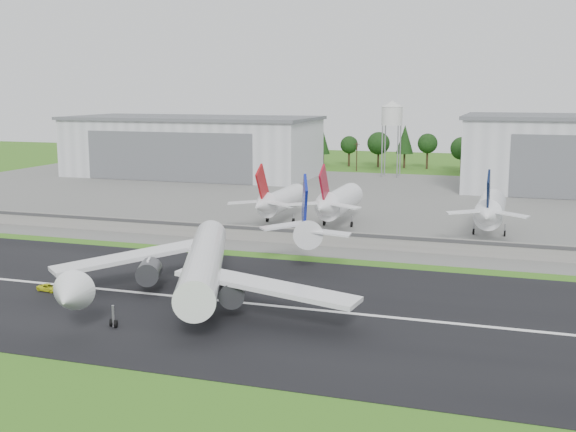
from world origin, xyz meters
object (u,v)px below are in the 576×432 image
(parked_jet_navy, at_px, (490,210))
(main_airliner, at_px, (202,271))
(ground_vehicle, at_px, (49,288))
(parked_jet_red_a, at_px, (278,201))
(parked_jet_red_b, at_px, (337,202))

(parked_jet_navy, bearing_deg, main_airliner, -121.58)
(ground_vehicle, relative_size, parked_jet_red_a, 0.14)
(parked_jet_red_a, xyz_separation_m, parked_jet_navy, (51.31, 0.05, 0.37))
(main_airliner, height_order, ground_vehicle, main_airliner)
(main_airliner, xyz_separation_m, parked_jet_red_b, (4.96, 67.00, 1.51))
(ground_vehicle, relative_size, parked_jet_navy, 0.14)
(main_airliner, bearing_deg, parked_jet_red_b, -115.57)
(parked_jet_red_b, bearing_deg, parked_jet_navy, 0.00)
(parked_jet_red_a, bearing_deg, parked_jet_red_b, 0.20)
(parked_jet_navy, bearing_deg, ground_vehicle, -133.92)
(main_airliner, relative_size, parked_jet_navy, 1.83)
(main_airliner, relative_size, parked_jet_red_b, 1.83)
(main_airliner, distance_m, parked_jet_red_a, 67.72)
(main_airliner, xyz_separation_m, parked_jet_navy, (41.18, 67.00, 1.52))
(parked_jet_red_b, relative_size, parked_jet_navy, 1.00)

